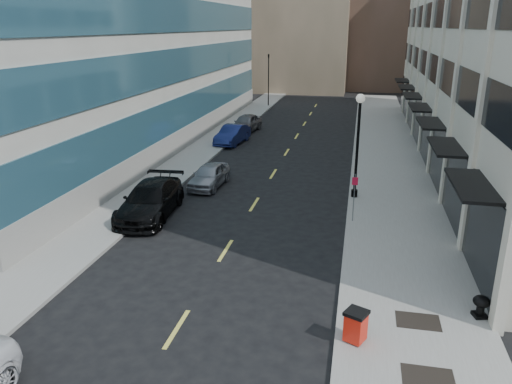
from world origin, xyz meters
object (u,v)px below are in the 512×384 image
at_px(car_silver_sedan, 209,175).
at_px(car_blue_sedan, 232,135).
at_px(trash_bin, 356,325).
at_px(lamppost, 358,136).
at_px(car_grey_sedan, 246,123).
at_px(urn_planter, 481,304).
at_px(sign_post, 354,191).
at_px(car_black_pickup, 150,200).
at_px(traffic_signal, 269,57).

bearing_deg(car_silver_sedan, car_blue_sedan, 100.42).
xyz_separation_m(trash_bin, lamppost, (-0.30, 13.69, 2.88)).
relative_size(car_grey_sedan, lamppost, 0.80).
height_order(lamppost, urn_planter, lamppost).
height_order(trash_bin, sign_post, sign_post).
height_order(lamppost, sign_post, lamppost).
relative_size(car_blue_sedan, car_grey_sedan, 0.99).
distance_m(car_silver_sedan, car_blue_sedan, 11.54).
xyz_separation_m(car_black_pickup, car_silver_sedan, (1.49, 5.32, -0.14)).
relative_size(car_blue_sedan, urn_planter, 6.03).
bearing_deg(sign_post, car_blue_sedan, 119.56).
bearing_deg(trash_bin, sign_post, 116.72).
distance_m(car_silver_sedan, sign_post, 9.68).
bearing_deg(sign_post, car_grey_sedan, 112.87).
xyz_separation_m(car_silver_sedan, sign_post, (8.61, -4.31, 0.99)).
distance_m(traffic_signal, car_black_pickup, 37.09).
height_order(sign_post, urn_planter, sign_post).
bearing_deg(car_blue_sedan, car_grey_sedan, 97.15).
xyz_separation_m(trash_bin, sign_post, (-0.30, 9.93, 0.99)).
bearing_deg(lamppost, car_black_pickup, -154.77).
bearing_deg(car_silver_sedan, lamppost, -0.71).
distance_m(trash_bin, lamppost, 13.99).
bearing_deg(urn_planter, car_black_pickup, 154.88).
bearing_deg(traffic_signal, car_silver_sedan, -86.01).
distance_m(car_black_pickup, car_silver_sedan, 5.52).
xyz_separation_m(traffic_signal, sign_post, (10.80, -35.75, -4.02)).
bearing_deg(lamppost, urn_planter, -69.51).
height_order(car_blue_sedan, urn_planter, car_blue_sedan).
height_order(car_black_pickup, lamppost, lamppost).
relative_size(traffic_signal, trash_bin, 6.82).
bearing_deg(lamppost, car_blue_sedan, 130.09).
height_order(car_blue_sedan, lamppost, lamppost).
relative_size(traffic_signal, car_blue_sedan, 1.52).
bearing_deg(urn_planter, lamppost, 110.49).
relative_size(traffic_signal, car_black_pickup, 1.20).
bearing_deg(trash_bin, traffic_signal, 128.62).
height_order(traffic_signal, lamppost, traffic_signal).
height_order(car_silver_sedan, lamppost, lamppost).
distance_m(car_silver_sedan, urn_planter, 17.67).
height_order(car_grey_sedan, lamppost, lamppost).
distance_m(car_silver_sedan, trash_bin, 16.80).
bearing_deg(urn_planter, traffic_signal, 109.14).
bearing_deg(trash_bin, lamppost, 116.24).
bearing_deg(traffic_signal, sign_post, -73.19).
relative_size(car_blue_sedan, sign_post, 1.92).
bearing_deg(car_black_pickup, trash_bin, -45.09).
bearing_deg(car_black_pickup, car_grey_sedan, 85.55).
bearing_deg(trash_bin, car_blue_sedan, 137.01).
distance_m(lamppost, sign_post, 4.20).
xyz_separation_m(car_black_pickup, urn_planter, (14.40, -6.75, -0.23)).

